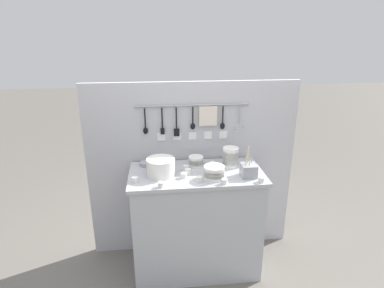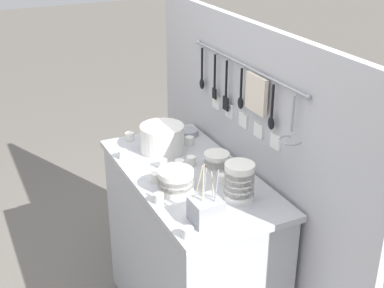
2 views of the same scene
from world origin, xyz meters
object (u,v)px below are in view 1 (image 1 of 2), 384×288
(cup_mid_row, at_px, (184,175))
(cup_back_right, at_px, (186,168))
(cup_front_left, at_px, (161,185))
(bowl_stack_back_corner, at_px, (230,157))
(cup_beside_plates, at_px, (199,179))
(steel_mixing_bowl, at_px, (146,164))
(plate_stack, at_px, (161,167))
(bowl_stack_tall_left, at_px, (214,172))
(cutlery_caddy, at_px, (249,170))
(cup_by_caddy, at_px, (224,181))
(cup_edge_near, at_px, (213,164))
(bowl_stack_short_front, at_px, (196,161))
(cup_front_right, at_px, (135,180))
(cup_centre, at_px, (159,165))
(cup_edge_far, at_px, (261,180))
(cup_back_left, at_px, (188,171))

(cup_mid_row, bearing_deg, cup_back_right, 77.94)
(cup_front_left, bearing_deg, cup_mid_row, 37.49)
(bowl_stack_back_corner, height_order, cup_beside_plates, bowl_stack_back_corner)
(steel_mixing_bowl, bearing_deg, plate_stack, -58.87)
(bowl_stack_tall_left, relative_size, cutlery_caddy, 0.63)
(cup_mid_row, relative_size, cup_front_left, 1.00)
(cup_by_caddy, distance_m, cup_edge_near, 0.34)
(cup_mid_row, bearing_deg, cup_edge_near, 36.37)
(bowl_stack_short_front, distance_m, cup_front_left, 0.49)
(cup_mid_row, distance_m, cup_front_right, 0.39)
(cup_by_caddy, distance_m, cup_centre, 0.62)
(bowl_stack_short_front, height_order, cup_by_caddy, bowl_stack_short_front)
(cup_mid_row, xyz_separation_m, cup_edge_far, (0.60, -0.14, 0.00))
(bowl_stack_back_corner, relative_size, cup_back_left, 3.61)
(bowl_stack_back_corner, relative_size, plate_stack, 0.74)
(cup_back_left, bearing_deg, cup_edge_near, 28.57)
(cup_edge_near, bearing_deg, cup_front_left, -143.17)
(bowl_stack_tall_left, distance_m, cup_front_left, 0.44)
(cup_front_left, distance_m, cup_edge_far, 0.78)
(bowl_stack_back_corner, height_order, bowl_stack_short_front, bowl_stack_back_corner)
(steel_mixing_bowl, bearing_deg, cutlery_caddy, -20.64)
(bowl_stack_short_front, relative_size, cup_centre, 2.69)
(bowl_stack_tall_left, distance_m, cup_edge_far, 0.37)
(cutlery_caddy, relative_size, cup_back_right, 5.49)
(cup_back_right, height_order, cup_centre, same)
(cup_front_right, distance_m, cup_back_right, 0.45)
(cup_mid_row, bearing_deg, cup_front_left, -142.51)
(cup_front_right, relative_size, cup_front_left, 1.00)
(cup_mid_row, height_order, cup_beside_plates, same)
(plate_stack, relative_size, cup_centre, 4.88)
(bowl_stack_short_front, height_order, cup_edge_far, bowl_stack_short_front)
(cutlery_caddy, xyz_separation_m, cup_edge_far, (0.07, -0.12, -0.03))
(steel_mixing_bowl, xyz_separation_m, cutlery_caddy, (0.83, -0.31, 0.04))
(bowl_stack_back_corner, bearing_deg, cup_edge_near, 176.70)
(cup_edge_far, bearing_deg, cup_beside_plates, 173.11)
(cup_front_right, bearing_deg, bowl_stack_tall_left, -0.12)
(bowl_stack_back_corner, height_order, cup_back_left, bowl_stack_back_corner)
(bowl_stack_tall_left, relative_size, cup_beside_plates, 3.45)
(steel_mixing_bowl, distance_m, cup_front_right, 0.33)
(cup_mid_row, xyz_separation_m, cup_by_caddy, (0.30, -0.14, 0.00))
(plate_stack, relative_size, cup_back_left, 4.88)
(cup_edge_near, xyz_separation_m, cup_beside_plates, (-0.15, -0.28, 0.00))
(cup_front_right, height_order, cup_back_left, same)
(bowl_stack_back_corner, height_order, cutlery_caddy, cutlery_caddy)
(bowl_stack_short_front, bearing_deg, cup_centre, 179.38)
(plate_stack, xyz_separation_m, cup_back_left, (0.22, -0.00, -0.05))
(bowl_stack_back_corner, distance_m, cutlery_caddy, 0.24)
(plate_stack, height_order, cup_beside_plates, plate_stack)
(cup_beside_plates, xyz_separation_m, cup_centre, (-0.30, 0.32, 0.00))
(steel_mixing_bowl, relative_size, cup_back_left, 2.35)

